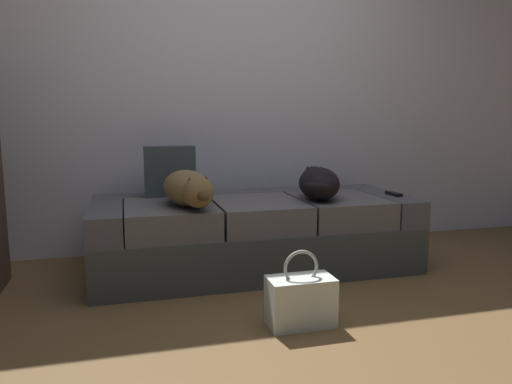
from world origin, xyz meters
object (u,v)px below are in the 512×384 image
(throw_pillow, at_px, (170,171))
(tv_remote, at_px, (394,194))
(dog_tan, at_px, (189,189))
(dog_dark, at_px, (318,182))
(handbag, at_px, (301,300))
(couch, at_px, (254,233))

(throw_pillow, bearing_deg, tv_remote, -14.08)
(dog_tan, xyz_separation_m, throw_pillow, (-0.07, 0.43, 0.06))
(dog_dark, relative_size, handbag, 1.62)
(dog_dark, height_order, throw_pillow, throw_pillow)
(dog_tan, distance_m, dog_dark, 0.86)
(tv_remote, bearing_deg, handbag, -143.31)
(couch, height_order, tv_remote, tv_remote)
(couch, height_order, dog_tan, dog_tan)
(tv_remote, bearing_deg, dog_dark, 174.04)
(throw_pillow, bearing_deg, handbag, -66.90)
(dog_tan, bearing_deg, couch, 22.60)
(dog_tan, xyz_separation_m, dog_dark, (0.86, 0.08, -0.00))
(dog_tan, xyz_separation_m, handbag, (0.43, -0.76, -0.46))
(dog_tan, bearing_deg, tv_remote, 2.16)
(couch, bearing_deg, throw_pillow, 155.77)
(dog_dark, distance_m, throw_pillow, 1.00)
(dog_dark, distance_m, handbag, 1.05)
(tv_remote, xyz_separation_m, throw_pillow, (-1.48, 0.37, 0.16))
(dog_dark, xyz_separation_m, handbag, (-0.43, -0.84, -0.45))
(dog_tan, distance_m, tv_remote, 1.41)
(couch, distance_m, dog_tan, 0.60)
(tv_remote, height_order, throw_pillow, throw_pillow)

